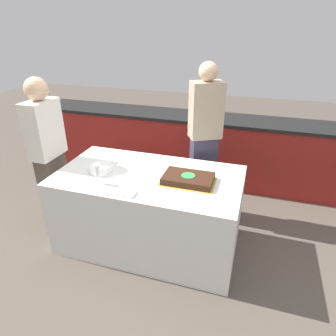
{
  "coord_description": "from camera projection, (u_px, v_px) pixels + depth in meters",
  "views": [
    {
      "loc": [
        0.91,
        -2.3,
        2.07
      ],
      "look_at": [
        0.19,
        0.0,
        0.88
      ],
      "focal_mm": 32.0,
      "sensor_mm": 36.0,
      "label": 1
    }
  ],
  "objects": [
    {
      "name": "plate_stack",
      "position": [
        101.0,
        169.0,
        2.81
      ],
      "size": [
        0.2,
        0.2,
        0.08
      ],
      "color": "white",
      "rests_on": "dining_table"
    },
    {
      "name": "ground_plane",
      "position": [
        150.0,
        241.0,
        3.13
      ],
      "size": [
        14.0,
        14.0,
        0.0
      ],
      "primitive_type": "plane",
      "color": "brown"
    },
    {
      "name": "dining_table",
      "position": [
        149.0,
        210.0,
        2.96
      ],
      "size": [
        1.73,
        0.95,
        0.78
      ],
      "color": "silver",
      "rests_on": "ground_plane"
    },
    {
      "name": "side_plate_near_cake",
      "position": [
        192.0,
        168.0,
        2.9
      ],
      "size": [
        0.17,
        0.17,
        0.0
      ],
      "color": "white",
      "rests_on": "dining_table"
    },
    {
      "name": "wine_glass",
      "position": [
        98.0,
        171.0,
        2.59
      ],
      "size": [
        0.07,
        0.07,
        0.18
      ],
      "color": "white",
      "rests_on": "dining_table"
    },
    {
      "name": "person_seated_left",
      "position": [
        49.0,
        154.0,
        3.04
      ],
      "size": [
        0.22,
        0.37,
        1.61
      ],
      "rotation": [
        0.0,
        0.0,
        1.57
      ],
      "color": "#4C4238",
      "rests_on": "ground_plane"
    },
    {
      "name": "person_cutting_cake",
      "position": [
        204.0,
        141.0,
        3.22
      ],
      "size": [
        0.38,
        0.33,
        1.72
      ],
      "rotation": [
        0.0,
        0.0,
        -2.63
      ],
      "color": "#383347",
      "rests_on": "ground_plane"
    },
    {
      "name": "back_counter",
      "position": [
        188.0,
        146.0,
        4.25
      ],
      "size": [
        4.4,
        0.58,
        0.92
      ],
      "color": "maroon",
      "rests_on": "ground_plane"
    },
    {
      "name": "utensil_pile",
      "position": [
        126.0,
        193.0,
        2.47
      ],
      "size": [
        0.16,
        0.11,
        0.02
      ],
      "color": "white",
      "rests_on": "dining_table"
    },
    {
      "name": "cake",
      "position": [
        188.0,
        179.0,
        2.65
      ],
      "size": [
        0.48,
        0.32,
        0.07
      ],
      "color": "gold",
      "rests_on": "dining_table"
    }
  ]
}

